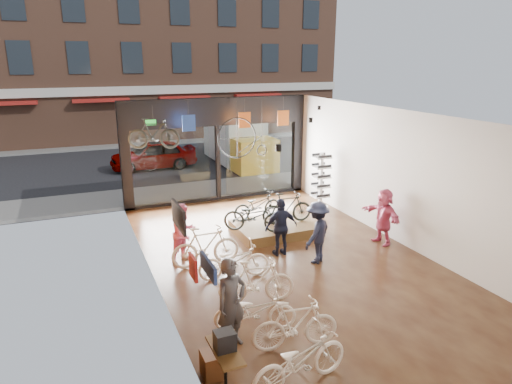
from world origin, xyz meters
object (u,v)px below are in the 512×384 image
box_truck (241,142)px  display_platform (275,228)px  floor_bike_5 (206,246)px  display_bike_mid (287,208)px  sunglasses_rack (321,182)px  floor_bike_1 (295,324)px  floor_bike_3 (256,281)px  customer_5 (383,216)px  floor_bike_2 (255,311)px  floor_bike_4 (234,261)px  hung_bike (154,134)px  customer_2 (281,227)px  street_car (153,155)px  customer_0 (231,303)px  display_bike_right (257,205)px  penny_farthing (245,139)px  customer_1 (184,233)px  floor_bike_0 (300,360)px  customer_3 (317,232)px  display_bike_left (254,216)px

box_truck → display_platform: 9.39m
box_truck → floor_bike_5: 11.57m
display_bike_mid → sunglasses_rack: bearing=-49.2°
box_truck → floor_bike_1: box_truck is taller
display_platform → sunglasses_rack: (2.46, 1.51, 0.85)m
floor_bike_3 → customer_5: bearing=-56.9°
floor_bike_2 → floor_bike_5: (-0.04, 3.19, 0.11)m
floor_bike_2 → floor_bike_4: bearing=7.4°
floor_bike_2 → hung_bike: bearing=21.4°
floor_bike_3 → customer_2: size_ratio=1.04×
floor_bike_5 → display_platform: (2.61, 1.41, -0.38)m
street_car → customer_2: (1.28, -11.56, 0.10)m
customer_5 → hung_bike: hung_bike is taller
floor_bike_2 → customer_2: (2.04, 3.07, 0.37)m
floor_bike_5 → customer_0: bearing=172.6°
street_car → display_bike_right: size_ratio=2.47×
floor_bike_5 → floor_bike_1: bearing=-171.5°
floor_bike_4 → display_platform: floor_bike_4 is taller
penny_farthing → customer_0: bearing=-113.2°
floor_bike_3 → floor_bike_2: bearing=169.0°
customer_1 → customer_2: (2.51, -0.59, 0.01)m
floor_bike_4 → penny_farthing: bearing=-16.8°
floor_bike_2 → floor_bike_3: (0.44, 0.98, 0.08)m
floor_bike_3 → customer_1: size_ratio=1.05×
floor_bike_3 → customer_5: size_ratio=1.02×
box_truck → customer_1: 11.34m
floor_bike_3 → box_truck: bearing=-6.3°
customer_2 → floor_bike_1: bearing=67.9°
display_bike_right → customer_5: 3.82m
display_bike_right → customer_2: customer_2 is taller
display_bike_right → customer_5: bearing=-139.6°
customer_2 → hung_bike: bearing=-55.6°
display_platform → display_bike_mid: bearing=-10.1°
penny_farthing → customer_5: bearing=-61.1°
floor_bike_1 → display_platform: floor_bike_1 is taller
box_truck → floor_bike_4: 12.27m
floor_bike_0 → hung_bike: hung_bike is taller
customer_3 → customer_2: bearing=-84.4°
display_bike_left → hung_bike: bearing=71.9°
floor_bike_1 → customer_1: customer_1 is taller
street_car → penny_farthing: penny_farthing is taller
customer_1 → customer_5: 5.65m
floor_bike_0 → display_platform: size_ratio=0.76×
floor_bike_1 → display_bike_right: (1.79, 6.05, 0.24)m
display_bike_left → sunglasses_rack: size_ratio=0.89×
street_car → display_bike_left: size_ratio=2.28×
floor_bike_2 → customer_1: (-0.48, 3.66, 0.37)m
floor_bike_2 → display_bike_right: size_ratio=0.97×
floor_bike_5 → hung_bike: hung_bike is taller
floor_bike_1 → display_bike_right: 6.31m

